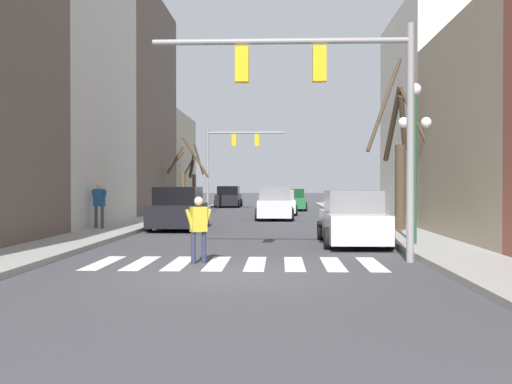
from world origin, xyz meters
The scene contains 18 objects.
ground_plane centered at (0.00, 0.00, 0.00)m, with size 240.00×240.00×0.00m, color #424247.
sidewalk_right centered at (5.40, 0.00, 0.07)m, with size 2.06×90.00×0.15m.
building_row_left centered at (-9.42, 16.33, 5.75)m, with size 6.00×46.52×13.49m.
crosswalk_stripes centered at (0.00, 1.82, 0.00)m, with size 6.75×2.60×0.01m.
traffic_signal_near centered at (2.28, 2.21, 4.11)m, with size 6.26×0.28×5.68m.
traffic_signal_far centered at (-2.57, 30.22, 4.25)m, with size 5.50×0.28×5.93m.
street_lamp_right_corner centered at (4.88, 5.18, 3.40)m, with size 0.95×0.36×4.61m.
car_driving_toward_lane centered at (3.26, 6.43, 0.78)m, with size 1.97×4.68×1.67m.
car_parked_right_far centered at (0.75, 19.52, 0.81)m, with size 1.99×4.32×1.75m.
car_parked_right_near centered at (-3.20, 37.02, 0.80)m, with size 2.09×4.64×1.73m.
car_parked_left_near centered at (-3.18, 12.51, 0.82)m, with size 2.12×4.67×1.76m.
car_parked_left_far centered at (1.07, 24.84, 0.73)m, with size 1.99×4.70×1.54m.
car_parked_left_mid centered at (1.84, 31.09, 0.73)m, with size 2.17×4.57×1.54m.
pedestrian_near_right_corner centered at (-6.01, 10.84, 1.22)m, with size 0.75×0.41×1.81m.
pedestrian_crossing_street centered at (-0.89, 1.81, 0.93)m, with size 0.62×0.43×1.57m.
street_tree_left_mid centered at (-5.31, 31.58, 2.33)m, with size 1.50×1.92×4.73m.
street_tree_right_mid centered at (5.55, 10.89, 2.87)m, with size 2.51×3.45×6.50m.
street_tree_right_near centered at (-5.08, 25.60, 2.17)m, with size 2.74×0.71×4.75m.
Camera 1 is at (1.01, -12.13, 1.85)m, focal length 42.00 mm.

